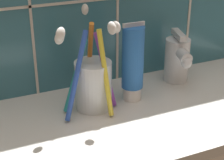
{
  "coord_description": "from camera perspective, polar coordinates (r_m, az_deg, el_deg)",
  "views": [
    {
      "loc": [
        -29.53,
        -53.38,
        36.98
      ],
      "look_at": [
        -5.05,
        1.99,
        8.41
      ],
      "focal_mm": 60.0,
      "sensor_mm": 36.0,
      "label": 1
    }
  ],
  "objects": [
    {
      "name": "sink_counter",
      "position": [
        0.71,
        4.41,
        -5.35
      ],
      "size": [
        70.78,
        30.47,
        2.0
      ],
      "primitive_type": "cube",
      "color": "silver",
      "rests_on": "ground"
    },
    {
      "name": "toothbrush_cup",
      "position": [
        0.69,
        -2.95,
        -0.12
      ],
      "size": [
        13.04,
        13.67,
        18.56
      ],
      "color": "silver",
      "rests_on": "sink_counter"
    },
    {
      "name": "toothpaste_tube",
      "position": [
        0.71,
        3.18,
        2.69
      ],
      "size": [
        4.39,
        4.18,
        15.58
      ],
      "color": "white",
      "rests_on": "sink_counter"
    },
    {
      "name": "sink_faucet",
      "position": [
        0.81,
        9.98,
        3.23
      ],
      "size": [
        5.39,
        10.05,
        10.94
      ],
      "rotation": [
        0.0,
        0.0,
        -1.84
      ],
      "color": "silver",
      "rests_on": "sink_counter"
    }
  ]
}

